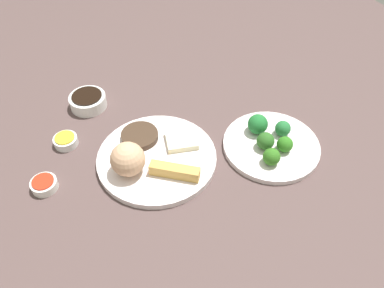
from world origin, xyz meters
The scene contains 18 objects.
tabletop centered at (0.00, 0.00, 0.01)m, with size 2.20×2.20×0.02m, color #503D3C.
main_plate centered at (0.01, 0.02, 0.03)m, with size 0.29×0.29×0.02m, color white.
rice_scoop centered at (0.08, 0.03, 0.08)m, with size 0.08×0.08×0.08m, color tan.
spring_roll centered at (0.00, 0.09, 0.05)m, with size 0.12×0.02×0.03m, color gold.
crab_rangoon_wonton centered at (-0.06, 0.01, 0.04)m, with size 0.08×0.07×0.02m, color beige.
stir_fry_heap centered at (0.02, -0.06, 0.04)m, with size 0.09×0.09×0.02m, color #3D2B1E.
broccoli_plate centered at (-0.26, 0.12, 0.03)m, with size 0.24×0.24×0.01m, color white.
broccoli_floret_0 centered at (-0.27, 0.15, 0.05)m, with size 0.04×0.04×0.04m, color #2D711D.
broccoli_floret_1 centered at (-0.23, 0.12, 0.06)m, with size 0.04×0.04×0.04m, color #2A5F21.
broccoli_floret_2 centered at (-0.25, 0.06, 0.06)m, with size 0.05×0.05×0.05m, color #1F6D2E.
broccoli_floret_3 centered at (-0.30, 0.10, 0.05)m, with size 0.04×0.04×0.04m, color #256F35.
broccoli_floret_4 centered at (-0.22, 0.17, 0.05)m, with size 0.04×0.04×0.04m, color #306D1D.
soy_sauce_bowl centered at (0.09, -0.26, 0.04)m, with size 0.10×0.10×0.03m, color white.
soy_sauce_bowl_liquid centered at (0.09, -0.26, 0.06)m, with size 0.08×0.08×0.00m, color black.
sauce_ramekin_sweet_and_sour centered at (0.27, -0.03, 0.03)m, with size 0.06×0.06×0.02m, color white.
sauce_ramekin_sweet_and_sour_liquid centered at (0.27, -0.03, 0.04)m, with size 0.05×0.05×0.00m, color red.
sauce_ramekin_hot_mustard centered at (0.19, -0.14, 0.03)m, with size 0.06×0.06×0.02m, color white.
sauce_ramekin_hot_mustard_liquid centered at (0.19, -0.14, 0.04)m, with size 0.05×0.05×0.00m, color gold.
Camera 1 is at (0.24, 0.59, 0.72)m, focal length 35.75 mm.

